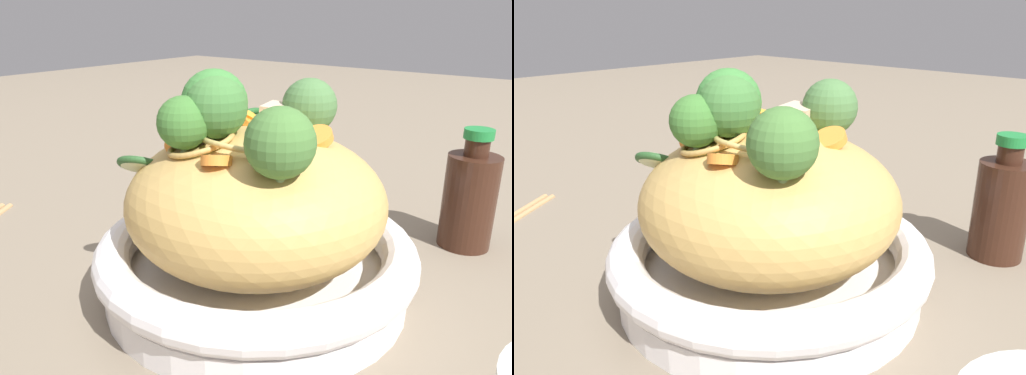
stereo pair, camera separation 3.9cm
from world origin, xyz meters
The scene contains 8 objects.
ground_plane centered at (0.00, 0.00, 0.00)m, with size 3.00×3.00×0.00m, color #7C6E5B.
serving_bowl centered at (0.00, 0.00, 0.03)m, with size 0.26×0.26×0.05m.
noodle_heap centered at (0.00, 0.00, 0.08)m, with size 0.20×0.20×0.12m.
broccoli_florets centered at (-0.01, 0.00, 0.15)m, with size 0.16×0.12×0.07m.
carrot_coins centered at (0.00, 0.01, 0.13)m, with size 0.11×0.11×0.03m.
zucchini_slices centered at (0.01, 0.06, 0.12)m, with size 0.14×0.07×0.05m.
chicken_chunks centered at (0.05, 0.03, 0.13)m, with size 0.06×0.08×0.04m.
soy_sauce_bottle centered at (0.19, -0.11, 0.05)m, with size 0.05×0.05×0.12m.
Camera 2 is at (-0.26, -0.25, 0.22)m, focal length 35.23 mm.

